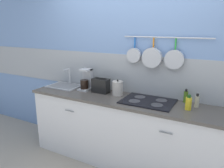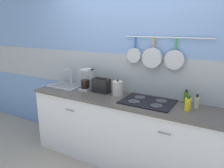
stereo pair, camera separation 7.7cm
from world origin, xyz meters
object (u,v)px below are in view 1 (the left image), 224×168
Objects in this scene: coffee_maker at (86,81)px; kettle at (118,88)px; toaster at (101,86)px; bottle_vinegar at (197,101)px; bottle_olive_oil at (188,103)px; bottle_hot_sauce at (186,97)px.

coffee_maker reaches higher than kettle.
toaster is at bearing -177.93° from kettle.
coffee_maker is 1.88× the size of bottle_vinegar.
coffee_maker reaches higher than bottle_olive_oil.
bottle_hot_sauce is (1.36, 0.10, -0.05)m from coffee_maker.
kettle is 1.25× the size of bottle_olive_oil.
bottle_olive_oil is 0.14m from bottle_vinegar.
toaster is 1.48× the size of bottle_hot_sauce.
kettle reaches higher than bottle_vinegar.
kettle is at bearing -171.75° from bottle_hot_sauce.
toaster is 1.24m from bottle_vinegar.
bottle_olive_oil is (0.92, -0.10, -0.02)m from kettle.
bottle_vinegar is at bearing 1.22° from toaster.
toaster is at bearing -173.16° from bottle_hot_sauce.
coffee_maker reaches higher than toaster.
bottle_vinegar is at bearing 59.27° from bottle_olive_oil.
bottle_vinegar is at bearing -36.96° from bottle_hot_sauce.
coffee_maker is at bearing 173.95° from toaster.
toaster is 1.18m from bottle_olive_oil.
coffee_maker is 0.51m from kettle.
bottle_olive_oil is at bearing -4.53° from toaster.
bottle_hot_sauce is (0.85, 0.12, -0.02)m from kettle.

